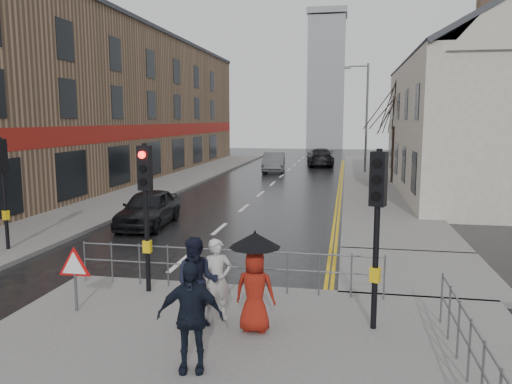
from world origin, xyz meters
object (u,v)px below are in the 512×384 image
at_px(pedestrian_with_umbrella, 255,275).
at_px(pedestrian_d, 190,317).
at_px(car_mid, 274,162).
at_px(pedestrian_a, 217,280).
at_px(pedestrian_b, 197,282).
at_px(car_parked, 149,208).

distance_m(pedestrian_with_umbrella, pedestrian_d, 1.79).
bearing_deg(pedestrian_d, car_mid, 84.95).
xyz_separation_m(pedestrian_a, pedestrian_b, (-0.30, -0.35, 0.05)).
bearing_deg(pedestrian_b, pedestrian_d, -84.09).
bearing_deg(car_mid, car_parked, -100.27).
relative_size(pedestrian_b, pedestrian_with_umbrella, 0.92).
height_order(pedestrian_a, car_mid, pedestrian_a).
xyz_separation_m(pedestrian_with_umbrella, car_mid, (-3.99, 29.79, -0.45)).
bearing_deg(pedestrian_with_umbrella, pedestrian_a, 154.53).
bearing_deg(pedestrian_b, pedestrian_with_umbrella, -9.51).
xyz_separation_m(pedestrian_a, car_mid, (-3.17, 29.39, -0.19)).
relative_size(pedestrian_d, car_parked, 0.43).
distance_m(pedestrian_a, car_parked, 9.95).
distance_m(pedestrian_with_umbrella, car_mid, 30.06).
distance_m(pedestrian_a, pedestrian_with_umbrella, 0.95).
bearing_deg(car_parked, pedestrian_with_umbrella, -60.45).
relative_size(pedestrian_b, pedestrian_d, 0.99).
relative_size(pedestrian_a, pedestrian_b, 0.94).
xyz_separation_m(pedestrian_a, car_parked, (-4.98, 8.62, -0.25)).
height_order(pedestrian_d, car_parked, pedestrian_d).
relative_size(pedestrian_a, car_parked, 0.40).
bearing_deg(pedestrian_d, car_parked, 104.52).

